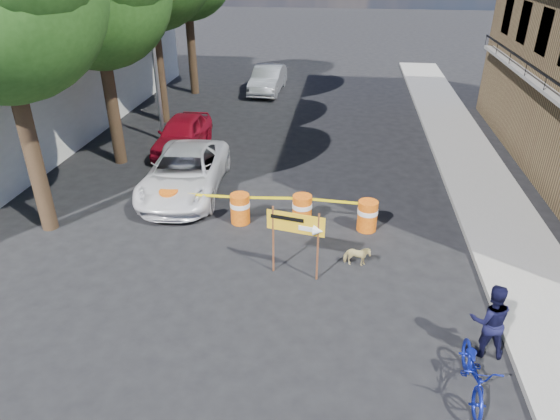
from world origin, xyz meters
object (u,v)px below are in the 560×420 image
(pedestrian, at_px, (490,321))
(sedan_silver, at_px, (268,79))
(barrel_far_right, at_px, (367,215))
(sedan_red, at_px, (183,134))
(barrel_far_left, at_px, (170,204))
(dog, at_px, (357,256))
(suv_white, at_px, (185,173))
(detour_sign, at_px, (303,230))
(barrel_mid_left, at_px, (240,208))
(bicycle, at_px, (478,354))
(barrel_mid_right, at_px, (302,209))

(pedestrian, relative_size, sedan_silver, 0.38)
(barrel_far_right, bearing_deg, sedan_red, 142.64)
(sedan_red, height_order, sedan_silver, sedan_silver)
(barrel_far_left, xyz_separation_m, dog, (5.50, -1.83, -0.19))
(sedan_red, distance_m, sedan_silver, 9.46)
(barrel_far_right, relative_size, dog, 1.34)
(suv_white, bearing_deg, dog, -37.18)
(barrel_far_left, height_order, sedan_silver, sedan_silver)
(detour_sign, bearing_deg, dog, 37.40)
(barrel_far_left, bearing_deg, sedan_red, 103.26)
(barrel_far_right, distance_m, pedestrian, 5.15)
(suv_white, relative_size, sedan_silver, 1.18)
(dog, relative_size, sedan_silver, 0.16)
(detour_sign, height_order, pedestrian, detour_sign)
(barrel_mid_left, distance_m, sedan_red, 6.43)
(detour_sign, xyz_separation_m, sedan_red, (-5.45, 7.94, -0.65))
(barrel_mid_left, relative_size, sedan_silver, 0.21)
(sedan_red, bearing_deg, dog, -47.41)
(bicycle, relative_size, suv_white, 0.36)
(barrel_mid_left, relative_size, detour_sign, 0.49)
(bicycle, height_order, suv_white, bicycle)
(barrel_far_left, relative_size, barrel_mid_right, 1.00)
(barrel_far_right, height_order, detour_sign, detour_sign)
(barrel_far_right, height_order, sedan_red, sedan_red)
(pedestrian, bearing_deg, bicycle, 68.16)
(barrel_mid_right, relative_size, bicycle, 0.49)
(barrel_far_left, distance_m, barrel_mid_right, 3.92)
(detour_sign, height_order, dog, detour_sign)
(dog, xyz_separation_m, suv_white, (-5.57, 3.60, 0.42))
(detour_sign, bearing_deg, pedestrian, -17.29)
(barrel_far_left, xyz_separation_m, bicycle, (7.56, -5.65, 0.44))
(pedestrian, distance_m, sedan_red, 13.69)
(barrel_far_left, relative_size, suv_white, 0.18)
(barrel_far_right, relative_size, suv_white, 0.18)
(barrel_far_left, bearing_deg, barrel_mid_left, -0.03)
(barrel_far_left, relative_size, pedestrian, 0.56)
(pedestrian, height_order, suv_white, pedestrian)
(barrel_mid_right, height_order, detour_sign, detour_sign)
(dog, bearing_deg, detour_sign, 116.32)
(sedan_silver, bearing_deg, dog, -71.68)
(suv_white, bearing_deg, sedan_silver, 82.38)
(barrel_mid_left, height_order, suv_white, suv_white)
(sedan_red, bearing_deg, barrel_mid_left, -58.40)
(pedestrian, xyz_separation_m, sedan_red, (-9.30, 10.04, -0.12))
(barrel_mid_right, relative_size, sedan_red, 0.22)
(detour_sign, bearing_deg, sedan_silver, 112.76)
(barrel_far_right, distance_m, dog, 1.91)
(barrel_mid_right, bearing_deg, suv_white, 158.09)
(bicycle, height_order, sedan_red, bicycle)
(barrel_far_right, relative_size, sedan_red, 0.22)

